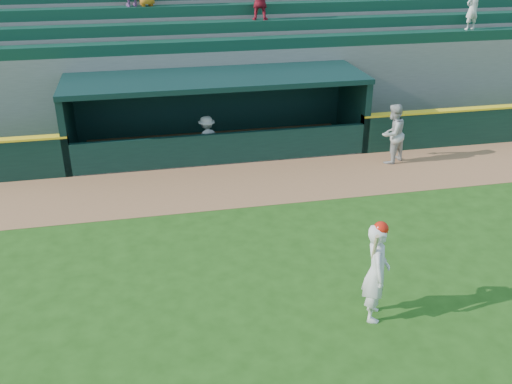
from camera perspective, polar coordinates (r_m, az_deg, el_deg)
ground at (r=12.07m, az=1.58°, el=-8.79°), size 120.00×120.00×0.00m
warning_track at (r=16.27m, az=-2.38°, el=0.74°), size 40.00×3.00×0.01m
dugout_player_front at (r=18.00m, az=13.50°, el=5.68°), size 1.14×1.06×1.86m
dugout_player_inside at (r=17.80m, az=-4.92°, el=5.36°), size 1.05×0.82×1.43m
dugout at (r=18.67m, az=-4.08°, el=8.42°), size 9.40×2.80×2.46m
stands at (r=22.83m, az=-5.80°, el=14.18°), size 34.50×6.25×7.51m
batter_at_plate at (r=10.75m, az=11.95°, el=-7.72°), size 0.66×0.88×2.04m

